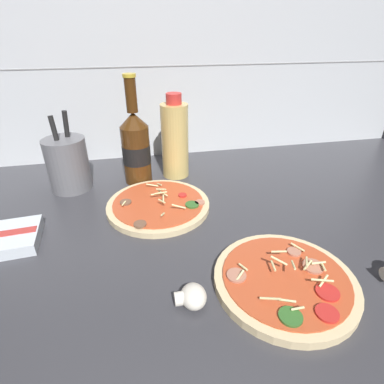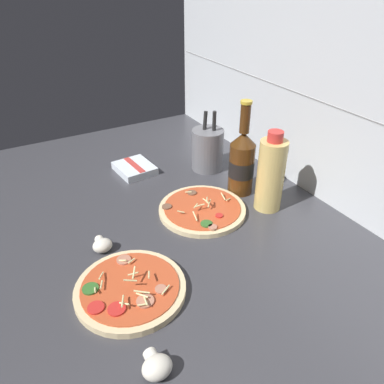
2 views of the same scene
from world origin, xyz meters
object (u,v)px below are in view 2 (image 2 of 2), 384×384
object	(u,v)px
beer_bottle	(242,162)
mushroom_right	(102,245)
pizza_far	(202,209)
mushroom_left	(156,366)
oil_bottle	(271,174)
utensil_crock	(208,149)
dish_towel	(135,168)
pizza_near	(130,289)

from	to	relation	value
beer_bottle	mushroom_right	distance (cm)	45.78
pizza_far	mushroom_left	xyz separation A→B (cm)	(37.17, -31.16, 1.03)
oil_bottle	mushroom_left	size ratio (longest dim) A/B	4.12
pizza_far	oil_bottle	world-z (taller)	oil_bottle
utensil_crock	dish_towel	world-z (taller)	utensil_crock
pizza_far	beer_bottle	distance (cm)	18.40
pizza_near	utensil_crock	world-z (taller)	utensil_crock
beer_bottle	oil_bottle	size ratio (longest dim) A/B	1.23
mushroom_left	mushroom_right	xyz separation A→B (cm)	(-35.07, 2.05, -0.20)
pizza_far	mushroom_left	distance (cm)	48.51
pizza_far	oil_bottle	size ratio (longest dim) A/B	1.05
mushroom_left	beer_bottle	bearing A→B (deg)	131.30
oil_bottle	dish_towel	size ratio (longest dim) A/B	1.68
oil_bottle	dish_towel	distance (cm)	46.10
beer_bottle	utensil_crock	size ratio (longest dim) A/B	1.40
beer_bottle	mushroom_right	world-z (taller)	beer_bottle
dish_towel	utensil_crock	bearing A→B (deg)	66.49
utensil_crock	pizza_near	bearing A→B (deg)	-47.62
beer_bottle	dish_towel	bearing A→B (deg)	-139.89
beer_bottle	oil_bottle	distance (cm)	10.83
beer_bottle	mushroom_left	xyz separation A→B (cm)	(41.00, -46.67, -8.10)
beer_bottle	oil_bottle	xyz separation A→B (cm)	(10.67, 1.75, 0.56)
pizza_near	mushroom_left	size ratio (longest dim) A/B	4.21
mushroom_left	mushroom_right	bearing A→B (deg)	176.66
mushroom_left	utensil_crock	xyz separation A→B (cm)	(-58.53, 45.94, 5.08)
beer_bottle	mushroom_left	bearing A→B (deg)	-48.70
pizza_near	dish_towel	size ratio (longest dim) A/B	1.72
utensil_crock	mushroom_right	bearing A→B (deg)	-61.88
pizza_near	utensil_crock	distance (cm)	58.66
pizza_far	dish_towel	world-z (taller)	pizza_far
oil_bottle	mushroom_right	bearing A→B (deg)	-95.84
pizza_far	beer_bottle	bearing A→B (deg)	103.89
mushroom_right	utensil_crock	world-z (taller)	utensil_crock
utensil_crock	mushroom_left	bearing A→B (deg)	-38.13
beer_bottle	pizza_near	bearing A→B (deg)	-63.55
mushroom_left	oil_bottle	bearing A→B (deg)	122.06
oil_bottle	pizza_far	bearing A→B (deg)	-111.61
dish_towel	beer_bottle	bearing A→B (deg)	40.11
oil_bottle	mushroom_right	world-z (taller)	oil_bottle
beer_bottle	utensil_crock	xyz separation A→B (cm)	(-17.53, -0.73, -3.02)
pizza_far	beer_bottle	world-z (taller)	beer_bottle
beer_bottle	utensil_crock	distance (cm)	17.80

